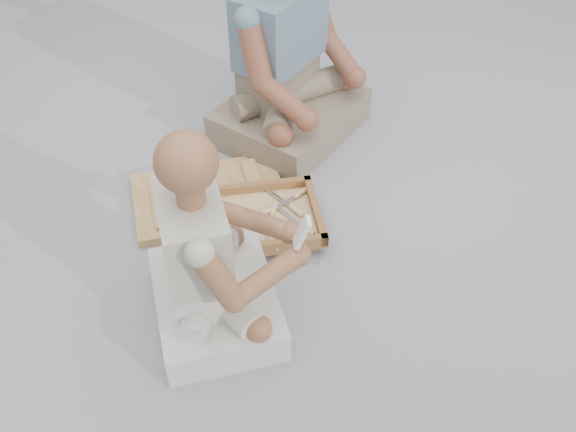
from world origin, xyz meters
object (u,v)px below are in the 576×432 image
object	(u,v)px
tool_tray	(262,219)
companion	(288,70)
craftsman	(210,264)
carved_panel	(210,197)

from	to	relation	value
tool_tray	companion	bearing A→B (deg)	64.26
tool_tray	craftsman	xyz separation A→B (m)	(-0.27, -0.37, 0.21)
carved_panel	companion	distance (m)	0.69
craftsman	companion	xyz separation A→B (m)	(0.57, 0.99, 0.06)
tool_tray	craftsman	bearing A→B (deg)	-126.54
carved_panel	companion	size ratio (longest dim) A/B	0.63
carved_panel	craftsman	xyz separation A→B (m)	(-0.11, -0.60, 0.25)
carved_panel	tool_tray	xyz separation A→B (m)	(0.17, -0.23, 0.04)
carved_panel	tool_tray	bearing A→B (deg)	-54.38
tool_tray	craftsman	world-z (taller)	craftsman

